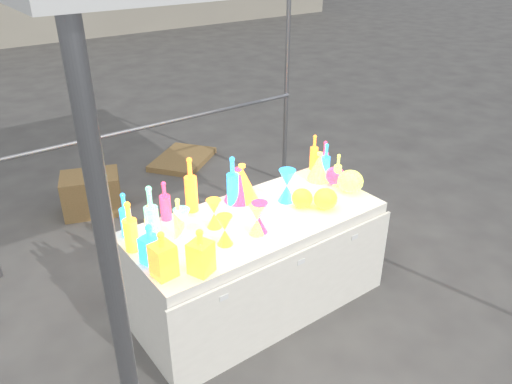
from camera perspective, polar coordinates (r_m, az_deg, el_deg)
ground at (r=3.90m, az=0.00°, el=-12.46°), size 80.00×80.00×0.00m
display_table at (r=3.66m, az=0.09°, el=-8.06°), size 1.84×0.83×0.75m
cardboard_box_closed at (r=5.21m, az=-18.26°, el=-0.15°), size 0.65×0.57×0.40m
cardboard_box_flat at (r=6.17m, az=-8.38°, el=3.72°), size 0.98×0.93×0.07m
bottle_0 at (r=3.13m, az=-14.20°, el=-3.83°), size 0.11×0.11×0.34m
bottle_1 at (r=3.29m, az=-14.71°, el=-2.53°), size 0.08×0.08×0.31m
bottle_2 at (r=3.48m, az=-7.47°, el=0.85°), size 0.11×0.11×0.41m
bottle_3 at (r=3.43m, az=-10.36°, el=-0.98°), size 0.10×0.10×0.29m
bottle_4 at (r=3.20m, az=-8.82°, el=-3.05°), size 0.08×0.08×0.29m
bottle_5 at (r=3.15m, az=-11.87°, el=-2.61°), size 0.11×0.11×0.41m
bottle_6 at (r=3.21m, az=-11.99°, el=-3.54°), size 0.08×0.08×0.27m
bottle_7 at (r=3.55m, az=-2.69°, el=1.31°), size 0.10×0.10×0.37m
decanter_0 at (r=2.88m, az=-6.36°, el=-6.73°), size 0.16×0.16×0.29m
decanter_1 at (r=2.88m, az=-10.63°, el=-6.98°), size 0.14×0.14×0.30m
decanter_2 at (r=3.01m, az=-11.98°, el=-5.80°), size 0.13×0.13×0.26m
hourglass_0 at (r=3.13m, az=-3.59°, el=-4.37°), size 0.13×0.13×0.20m
hourglass_1 at (r=3.25m, az=0.39°, el=-2.92°), size 0.13×0.13×0.22m
hourglass_2 at (r=3.23m, az=0.09°, el=-3.21°), size 0.13×0.13×0.21m
hourglass_3 at (r=3.21m, az=-8.40°, el=-3.68°), size 0.12×0.12×0.22m
hourglass_4 at (r=3.32m, az=-4.81°, el=-2.48°), size 0.12×0.12×0.20m
hourglass_5 at (r=3.62m, az=3.55°, el=0.73°), size 0.16×0.16×0.25m
globe_0 at (r=3.58m, az=7.94°, el=-0.88°), size 0.19×0.19×0.14m
globe_1 at (r=3.83m, az=10.74°, el=1.06°), size 0.25×0.25×0.15m
globe_2 at (r=3.58m, az=5.28°, el=-0.80°), size 0.20×0.20×0.12m
globe_3 at (r=3.94m, az=9.04°, el=1.74°), size 0.21×0.21×0.13m
lampshade_0 at (r=3.63m, az=-2.03°, el=0.71°), size 0.20×0.20×0.24m
lampshade_1 at (r=3.64m, az=-1.59°, el=1.15°), size 0.31×0.31×0.28m
lampshade_2 at (r=3.62m, az=-2.00°, el=0.90°), size 0.27×0.27×0.26m
lampshade_3 at (r=3.97m, az=7.22°, el=2.95°), size 0.25×0.25×0.23m
bottle_8 at (r=3.96m, az=7.98°, el=3.45°), size 0.09×0.09×0.31m
bottle_9 at (r=4.13m, az=6.66°, el=4.55°), size 0.08×0.08×0.30m
bottle_10 at (r=4.05m, az=7.84°, el=3.90°), size 0.08×0.08×0.29m
bottle_11 at (r=3.88m, az=9.32°, el=2.49°), size 0.08×0.08×0.27m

